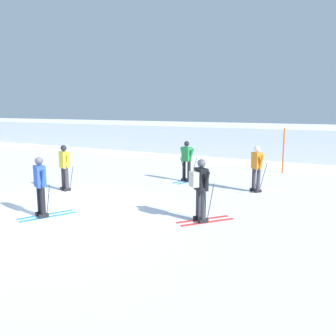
{
  "coord_description": "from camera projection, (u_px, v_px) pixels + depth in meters",
  "views": [
    {
      "loc": [
        7.8,
        -7.15,
        3.0
      ],
      "look_at": [
        1.39,
        3.89,
        0.9
      ],
      "focal_mm": 38.22,
      "sensor_mm": 36.0,
      "label": 1
    }
  ],
  "objects": [
    {
      "name": "far_snow_ridge",
      "position": [
        250.0,
        138.0,
        25.76
      ],
      "size": [
        80.0,
        8.67,
        1.87
      ],
      "primitive_type": "cube",
      "color": "silver",
      "rests_on": "ground"
    },
    {
      "name": "skier_green",
      "position": [
        187.0,
        160.0,
        14.87
      ],
      "size": [
        0.97,
        1.64,
        1.71
      ],
      "color": "#237AC6",
      "rests_on": "ground"
    },
    {
      "name": "ground_plane",
      "position": [
        60.0,
        213.0,
        10.46
      ],
      "size": [
        120.0,
        120.0,
        0.0
      ],
      "primitive_type": "plane",
      "color": "silver"
    },
    {
      "name": "skier_yellow",
      "position": [
        65.0,
        167.0,
        13.18
      ],
      "size": [
        0.96,
        1.64,
        1.71
      ],
      "color": "silver",
      "rests_on": "ground"
    },
    {
      "name": "skier_blue",
      "position": [
        41.0,
        185.0,
        9.94
      ],
      "size": [
        0.97,
        1.62,
        1.71
      ],
      "color": "#237AC6",
      "rests_on": "ground"
    },
    {
      "name": "skier_black",
      "position": [
        200.0,
        187.0,
        9.49
      ],
      "size": [
        1.25,
        1.51,
        1.71
      ],
      "color": "red",
      "rests_on": "ground"
    },
    {
      "name": "skier_orange",
      "position": [
        257.0,
        167.0,
        12.96
      ],
      "size": [
        1.29,
        1.48,
        1.71
      ],
      "color": "silver",
      "rests_on": "ground"
    },
    {
      "name": "trail_marker_pole",
      "position": [
        283.0,
        151.0,
        16.88
      ],
      "size": [
        0.07,
        0.07,
        2.13
      ],
      "primitive_type": "cylinder",
      "color": "#C65614",
      "rests_on": "ground"
    }
  ]
}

